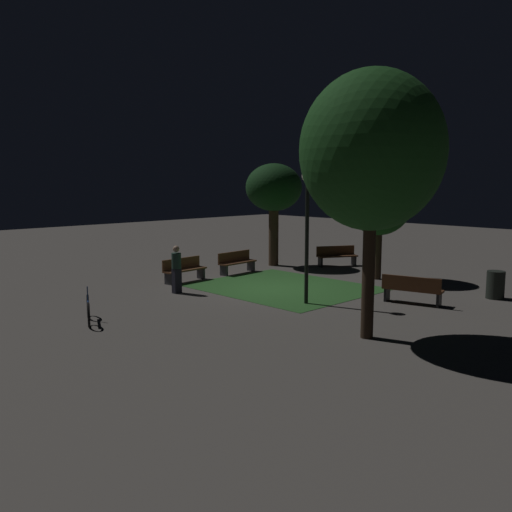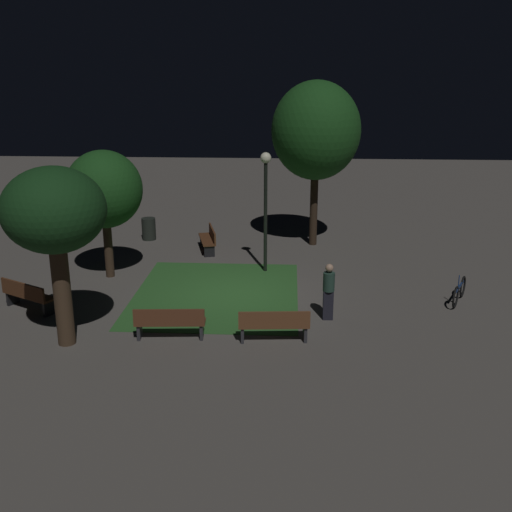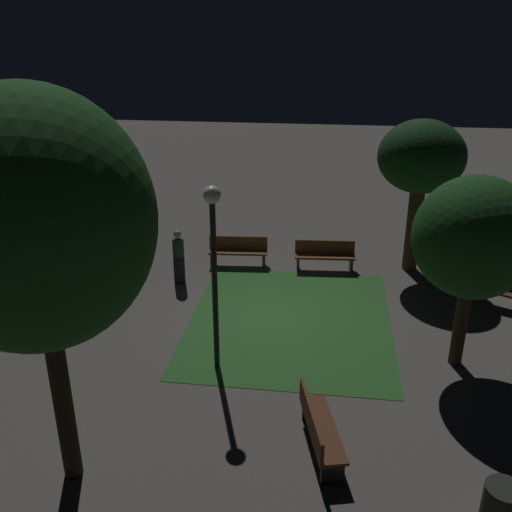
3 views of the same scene
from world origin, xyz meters
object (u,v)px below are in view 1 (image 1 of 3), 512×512
object	(u,v)px
bench_back_row	(184,269)
bench_lawn_edge	(412,289)
bench_corner	(236,261)
lamp_post_path_center	(307,212)
bench_path_side	(337,255)
tree_back_right	(274,189)
tree_tall_center	(372,151)
tree_lawn_side	(379,202)
pedestrian	(176,268)
bicycle	(88,310)
trash_bin	(495,285)

from	to	relation	value
bench_back_row	bench_lawn_edge	bearing A→B (deg)	108.88
bench_corner	bench_back_row	distance (m)	2.66
bench_corner	lamp_post_path_center	bearing A→B (deg)	68.66
bench_lawn_edge	lamp_post_path_center	size ratio (longest dim) A/B	0.46
bench_path_side	tree_back_right	bearing A→B (deg)	-47.77
tree_tall_center	tree_lawn_side	world-z (taller)	tree_tall_center
bench_back_row	pedestrian	bearing A→B (deg)	46.94
tree_back_right	bicycle	size ratio (longest dim) A/B	2.92
bench_path_side	bicycle	distance (m)	12.60
tree_back_right	tree_lawn_side	bearing A→B (deg)	94.45
bench_corner	bench_path_side	distance (m)	4.76
bench_lawn_edge	tree_back_right	distance (m)	9.16
lamp_post_path_center	pedestrian	distance (m)	4.91
lamp_post_path_center	bench_lawn_edge	bearing A→B (deg)	134.30
tree_tall_center	bicycle	size ratio (longest dim) A/B	4.09
bench_corner	tree_lawn_side	bearing A→B (deg)	121.93
bench_lawn_edge	trash_bin	xyz separation A→B (m)	(-2.66, 1.44, -0.03)
bench_corner	tree_tall_center	size ratio (longest dim) A/B	0.29
tree_lawn_side	bicycle	xyz separation A→B (m)	(11.05, -1.73, -2.59)
bench_back_row	tree_back_right	size ratio (longest dim) A/B	0.41
tree_back_right	bicycle	bearing A→B (deg)	17.82
bench_lawn_edge	tree_lawn_side	xyz separation A→B (m)	(-2.92, -3.16, 2.46)
bench_corner	bench_lawn_edge	world-z (taller)	same
tree_back_right	bicycle	world-z (taller)	tree_back_right
bench_back_row	bicycle	world-z (taller)	bicycle
tree_lawn_side	bench_lawn_edge	bearing A→B (deg)	47.26
tree_back_right	bench_corner	bearing A→B (deg)	8.48
tree_tall_center	lamp_post_path_center	distance (m)	4.16
bicycle	tree_back_right	bearing A→B (deg)	-162.18
tree_lawn_side	lamp_post_path_center	bearing A→B (deg)	9.36
bench_back_row	tree_tall_center	bearing A→B (deg)	81.93
lamp_post_path_center	bicycle	size ratio (longest dim) A/B	2.64
tree_lawn_side	trash_bin	size ratio (longest dim) A/B	4.72
tree_tall_center	lamp_post_path_center	bearing A→B (deg)	-117.04
bench_path_side	pedestrian	xyz separation A→B (m)	(8.56, -0.13, 0.37)
pedestrian	tree_lawn_side	bearing A→B (deg)	155.55
tree_back_right	trash_bin	world-z (taller)	tree_back_right
bench_lawn_edge	tree_tall_center	bearing A→B (deg)	15.51
tree_lawn_side	lamp_post_path_center	world-z (taller)	tree_lawn_side
bench_lawn_edge	tree_back_right	size ratio (longest dim) A/B	0.41
tree_tall_center	tree_back_right	world-z (taller)	tree_tall_center
tree_tall_center	bench_path_side	bearing A→B (deg)	-138.77
tree_back_right	lamp_post_path_center	world-z (taller)	tree_back_right
tree_lawn_side	lamp_post_path_center	xyz separation A→B (m)	(5.17, 0.85, -0.13)
tree_tall_center	trash_bin	bearing A→B (deg)	177.14
bench_lawn_edge	bicycle	distance (m)	9.49
bench_corner	tree_back_right	xyz separation A→B (m)	(-2.57, -0.38, 2.90)
bench_lawn_edge	lamp_post_path_center	world-z (taller)	lamp_post_path_center
bench_corner	bench_path_side	xyz separation A→B (m)	(-4.45, 1.69, 0.00)
tree_back_right	lamp_post_path_center	size ratio (longest dim) A/B	1.11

